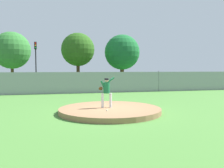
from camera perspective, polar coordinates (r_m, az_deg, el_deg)
ground_plane at (r=17.96m, az=-4.95°, el=-3.46°), size 80.00×80.00×0.00m
asphalt_strip at (r=26.34m, az=-7.83°, el=-1.21°), size 44.00×7.00×0.01m
pitchers_mound at (r=12.11m, az=-0.50°, el=-6.32°), size 5.16×5.16×0.25m
pitcher_youth at (r=12.07m, az=-1.37°, el=-1.35°), size 0.82×0.32×1.57m
baseball at (r=11.18m, az=-1.29°, el=-6.33°), size 0.07×0.07×0.07m
chainlink_fence at (r=21.82m, az=-6.60°, el=0.34°), size 36.74×0.07×2.04m
parked_car_burgundy at (r=26.31m, az=-20.85°, el=0.33°), size 1.93×4.25×1.70m
parked_car_silver at (r=25.81m, az=-7.77°, el=0.53°), size 1.90×4.49×1.74m
parked_car_champagne at (r=29.30m, az=12.69°, el=0.79°), size 2.11×4.61×1.70m
parked_car_red at (r=26.95m, az=1.05°, el=0.56°), size 2.13×4.81×1.60m
traffic_light_near at (r=30.67m, az=-17.87°, el=6.28°), size 0.28×0.46×5.51m
tree_tall_centre at (r=35.55m, az=-22.97°, el=7.44°), size 5.06×5.06×7.29m
tree_leaning_west at (r=34.97m, az=-8.20°, el=8.16°), size 4.80×4.80×7.42m
tree_broad_left at (r=36.13m, az=2.45°, el=7.61°), size 5.29×5.29×7.38m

